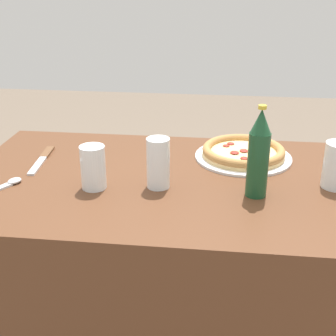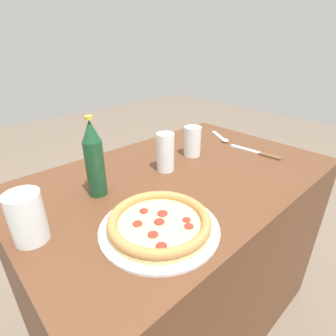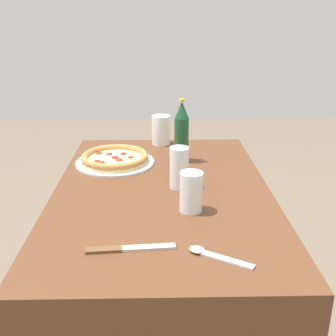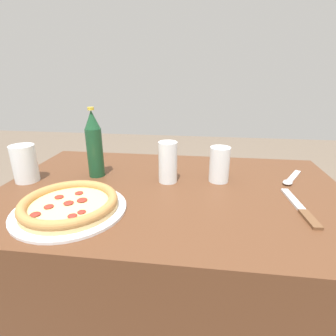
% 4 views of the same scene
% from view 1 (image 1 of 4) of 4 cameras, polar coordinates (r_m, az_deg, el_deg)
% --- Properties ---
extents(table, '(1.15, 0.74, 0.77)m').
position_cam_1_polar(table, '(1.58, -1.36, -13.94)').
color(table, '#56331E').
rests_on(table, ground_plane).
extents(pizza_margherita, '(0.31, 0.31, 0.04)m').
position_cam_1_polar(pizza_margherita, '(1.54, 9.17, 1.86)').
color(pizza_margherita, silver).
rests_on(pizza_margherita, table).
extents(glass_lemonade, '(0.07, 0.07, 0.12)m').
position_cam_1_polar(glass_lemonade, '(1.32, -9.11, -0.01)').
color(glass_lemonade, white).
rests_on(glass_lemonade, table).
extents(glass_mango_juice, '(0.07, 0.07, 0.14)m').
position_cam_1_polar(glass_mango_juice, '(1.30, -1.20, 0.28)').
color(glass_mango_juice, white).
rests_on(glass_mango_juice, table).
extents(beer_bottle, '(0.06, 0.06, 0.25)m').
position_cam_1_polar(beer_bottle, '(1.26, 10.99, 1.67)').
color(beer_bottle, '#194728').
rests_on(beer_bottle, table).
extents(knife, '(0.04, 0.23, 0.01)m').
position_cam_1_polar(knife, '(1.56, -15.06, 1.09)').
color(knife, brown).
rests_on(knife, table).
extents(spoon, '(0.11, 0.16, 0.01)m').
position_cam_1_polar(spoon, '(1.40, -19.43, -2.07)').
color(spoon, silver).
rests_on(spoon, table).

